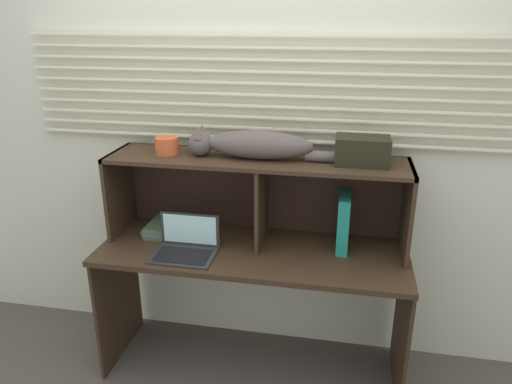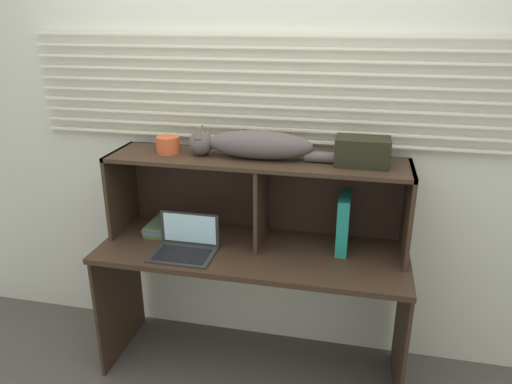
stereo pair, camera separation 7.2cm
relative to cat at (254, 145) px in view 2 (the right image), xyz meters
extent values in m
cube|color=beige|center=(0.01, 0.23, -0.07)|extent=(4.40, 0.04, 2.50)
cube|color=beige|center=(0.01, 0.18, -0.02)|extent=(2.63, 0.02, 0.01)
cube|color=beige|center=(0.01, 0.18, 0.05)|extent=(2.63, 0.02, 0.01)
cube|color=beige|center=(0.01, 0.18, 0.11)|extent=(2.63, 0.02, 0.01)
cube|color=beige|center=(0.01, 0.18, 0.17)|extent=(2.63, 0.02, 0.01)
cube|color=beige|center=(0.01, 0.18, 0.23)|extent=(2.63, 0.02, 0.01)
cube|color=beige|center=(0.01, 0.18, 0.29)|extent=(2.63, 0.02, 0.01)
cube|color=beige|center=(0.01, 0.18, 0.35)|extent=(2.63, 0.02, 0.01)
cube|color=beige|center=(0.01, 0.18, 0.41)|extent=(2.63, 0.02, 0.01)
cube|color=beige|center=(0.01, 0.18, 0.47)|extent=(2.63, 0.02, 0.01)
cube|color=beige|center=(0.01, 0.18, 0.53)|extent=(2.63, 0.02, 0.01)
cube|color=#342518|center=(0.01, -0.11, -0.56)|extent=(1.64, 0.60, 0.03)
cube|color=#342518|center=(-0.80, -0.11, -0.95)|extent=(0.02, 0.54, 0.74)
cube|color=#342518|center=(0.82, -0.11, -0.95)|extent=(0.02, 0.54, 0.74)
cube|color=#342518|center=(0.01, 0.00, -0.08)|extent=(1.59, 0.36, 0.02)
cube|color=#342518|center=(-0.77, 0.00, -0.31)|extent=(0.02, 0.36, 0.47)
cube|color=#342518|center=(0.80, 0.00, -0.31)|extent=(0.02, 0.36, 0.47)
cube|color=#342518|center=(0.04, 0.00, -0.32)|extent=(0.02, 0.34, 0.45)
cube|color=#32211A|center=(0.01, 0.18, -0.31)|extent=(1.59, 0.01, 0.47)
ellipsoid|color=#514744|center=(0.03, 0.00, 0.00)|extent=(0.55, 0.16, 0.15)
sphere|color=#514744|center=(-0.29, 0.00, -0.01)|extent=(0.13, 0.13, 0.13)
cone|color=#524B42|center=(-0.29, -0.03, 0.06)|extent=(0.06, 0.06, 0.06)
cone|color=#504744|center=(-0.29, 0.03, 0.06)|extent=(0.06, 0.06, 0.06)
cylinder|color=#514744|center=(0.40, 0.00, -0.04)|extent=(0.27, 0.06, 0.06)
cube|color=#282828|center=(-0.32, -0.25, -0.54)|extent=(0.32, 0.24, 0.01)
cube|color=#282828|center=(-0.32, -0.13, -0.45)|extent=(0.32, 0.01, 0.18)
cube|color=#B2E0EA|center=(-0.32, -0.14, -0.45)|extent=(0.29, 0.00, 0.16)
cube|color=black|center=(-0.32, -0.26, -0.53)|extent=(0.28, 0.17, 0.00)
cube|color=#1C8070|center=(0.48, 0.00, -0.39)|extent=(0.06, 0.22, 0.31)
cube|color=#486A3D|center=(-0.52, 0.00, -0.54)|extent=(0.18, 0.24, 0.02)
cube|color=#4B5D49|center=(-0.52, 0.00, -0.52)|extent=(0.18, 0.24, 0.02)
cube|color=#415576|center=(-0.53, 0.00, -0.51)|extent=(0.18, 0.24, 0.01)
cube|color=#4B6340|center=(-0.52, 0.00, -0.49)|extent=(0.18, 0.24, 0.01)
cylinder|color=#C1502A|center=(-0.47, 0.00, -0.03)|extent=(0.12, 0.12, 0.09)
cube|color=black|center=(0.55, 0.00, 0.00)|extent=(0.27, 0.16, 0.14)
camera|label=1|loc=(0.46, -2.36, 0.64)|focal=33.77mm
camera|label=2|loc=(0.53, -2.35, 0.64)|focal=33.77mm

